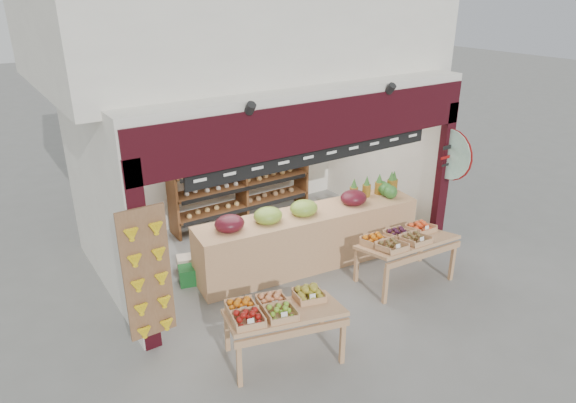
{
  "coord_description": "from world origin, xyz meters",
  "views": [
    {
      "loc": [
        -4.31,
        -6.72,
        4.47
      ],
      "look_at": [
        -0.01,
        -0.2,
        1.16
      ],
      "focal_mm": 32.0,
      "sensor_mm": 36.0,
      "label": 1
    }
  ],
  "objects_px": {
    "display_table_left": "(276,310)",
    "refrigerator": "(109,206)",
    "mid_counter": "(308,236)",
    "back_shelving": "(241,165)",
    "watermelon_pile": "(383,230)",
    "display_table_right": "(403,240)",
    "cardboard_stack": "(171,269)"
  },
  "relations": [
    {
      "from": "cardboard_stack",
      "to": "display_table_right",
      "type": "xyz_separation_m",
      "value": [
        3.12,
        -2.03,
        0.51
      ]
    },
    {
      "from": "refrigerator",
      "to": "cardboard_stack",
      "type": "relative_size",
      "value": 1.73
    },
    {
      "from": "cardboard_stack",
      "to": "display_table_right",
      "type": "distance_m",
      "value": 3.75
    },
    {
      "from": "back_shelving",
      "to": "display_table_right",
      "type": "distance_m",
      "value": 3.68
    },
    {
      "from": "back_shelving",
      "to": "cardboard_stack",
      "type": "height_order",
      "value": "back_shelving"
    },
    {
      "from": "cardboard_stack",
      "to": "display_table_left",
      "type": "xyz_separation_m",
      "value": [
        0.44,
        -2.49,
        0.49
      ]
    },
    {
      "from": "cardboard_stack",
      "to": "watermelon_pile",
      "type": "xyz_separation_m",
      "value": [
        3.93,
        -0.77,
        -0.04
      ]
    },
    {
      "from": "back_shelving",
      "to": "mid_counter",
      "type": "height_order",
      "value": "back_shelving"
    },
    {
      "from": "display_table_left",
      "to": "refrigerator",
      "type": "bearing_deg",
      "value": 102.95
    },
    {
      "from": "back_shelving",
      "to": "display_table_left",
      "type": "xyz_separation_m",
      "value": [
        -1.7,
        -3.99,
        -0.45
      ]
    },
    {
      "from": "mid_counter",
      "to": "back_shelving",
      "type": "bearing_deg",
      "value": 91.1
    },
    {
      "from": "display_table_right",
      "to": "display_table_left",
      "type": "bearing_deg",
      "value": -170.15
    },
    {
      "from": "display_table_right",
      "to": "back_shelving",
      "type": "bearing_deg",
      "value": 105.52
    },
    {
      "from": "back_shelving",
      "to": "cardboard_stack",
      "type": "relative_size",
      "value": 2.84
    },
    {
      "from": "back_shelving",
      "to": "display_table_left",
      "type": "distance_m",
      "value": 4.36
    },
    {
      "from": "display_table_left",
      "to": "back_shelving",
      "type": "bearing_deg",
      "value": 66.92
    },
    {
      "from": "cardboard_stack",
      "to": "mid_counter",
      "type": "bearing_deg",
      "value": -19.31
    },
    {
      "from": "refrigerator",
      "to": "watermelon_pile",
      "type": "distance_m",
      "value": 5.01
    },
    {
      "from": "back_shelving",
      "to": "mid_counter",
      "type": "distance_m",
      "value": 2.35
    },
    {
      "from": "watermelon_pile",
      "to": "refrigerator",
      "type": "bearing_deg",
      "value": 152.75
    },
    {
      "from": "refrigerator",
      "to": "cardboard_stack",
      "type": "height_order",
      "value": "refrigerator"
    },
    {
      "from": "display_table_right",
      "to": "watermelon_pile",
      "type": "distance_m",
      "value": 1.6
    },
    {
      "from": "mid_counter",
      "to": "watermelon_pile",
      "type": "relative_size",
      "value": 5.51
    },
    {
      "from": "back_shelving",
      "to": "display_table_left",
      "type": "bearing_deg",
      "value": -113.08
    },
    {
      "from": "back_shelving",
      "to": "mid_counter",
      "type": "relative_size",
      "value": 0.75
    },
    {
      "from": "back_shelving",
      "to": "display_table_left",
      "type": "relative_size",
      "value": 1.85
    },
    {
      "from": "mid_counter",
      "to": "display_table_left",
      "type": "bearing_deg",
      "value": -135.26
    },
    {
      "from": "display_table_left",
      "to": "display_table_right",
      "type": "bearing_deg",
      "value": 9.85
    },
    {
      "from": "refrigerator",
      "to": "display_table_left",
      "type": "distance_m",
      "value": 4.11
    },
    {
      "from": "mid_counter",
      "to": "watermelon_pile",
      "type": "height_order",
      "value": "mid_counter"
    },
    {
      "from": "display_table_right",
      "to": "watermelon_pile",
      "type": "xyz_separation_m",
      "value": [
        0.81,
        1.26,
        -0.55
      ]
    },
    {
      "from": "mid_counter",
      "to": "display_table_right",
      "type": "relative_size",
      "value": 2.56
    }
  ]
}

